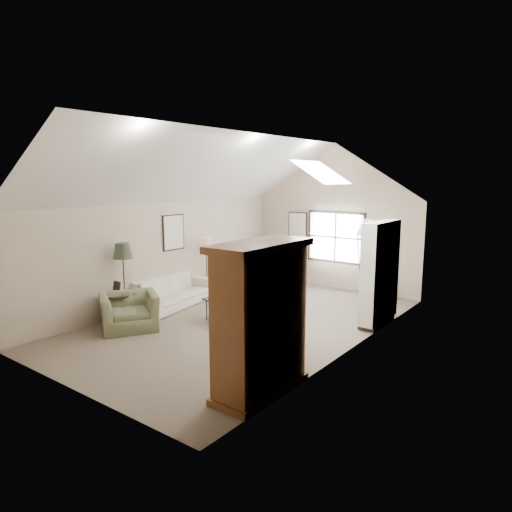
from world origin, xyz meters
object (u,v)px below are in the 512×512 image
Objects in this scene: armchair_far at (284,267)px; side_chair at (383,276)px; coffee_table at (225,312)px; sofa at (173,291)px; armoire at (260,319)px; armchair_near at (129,311)px; side_table at (118,308)px.

armchair_far is 3.04m from side_chair.
sofa is at bearing 172.36° from coffee_table.
sofa is (-4.38, 2.37, -0.74)m from armoire.
coffee_table is at bearing 93.59° from armchair_far.
sofa is 5.32m from side_chair.
sofa is at bearing 66.31° from armchair_far.
armchair_near is 0.96× the size of side_chair.
side_chair is (3.82, 5.30, 0.28)m from side_table.
coffee_table is 4.41m from side_chair.
armoire is 2.08× the size of armchair_far.
armoire is 3.38m from coffee_table.
armchair_near is at bearing 170.33° from armoire.
side_table is (-0.78, -5.33, -0.17)m from armchair_far.
armchair_near is (0.54, -1.72, 0.00)m from sofa.
armoire is at bearing 108.66° from armchair_far.
coffee_table is at bearing 139.69° from armoire.
coffee_table is (-2.50, 2.12, -0.85)m from armoire.
armchair_near is 1.07× the size of armchair_far.
side_table is 6.54m from side_chair.
side_table is at bearing 69.79° from armchair_far.
side_table is 0.53× the size of side_chair.
armoire reaches higher than sofa.
armchair_near is 1.99m from coffee_table.
side_table is (-4.38, 0.77, -0.79)m from armoire.
armoire is at bearing -40.31° from coffee_table.
side_chair is (3.82, 3.70, 0.22)m from sofa.
sofa is 2.36× the size of armchair_far.
coffee_table is 0.83× the size of side_chair.
sofa reaches higher than side_table.
armchair_far is 1.69× the size of side_table.
coffee_table is 2.32m from side_table.
armchair_near reaches higher than side_table.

